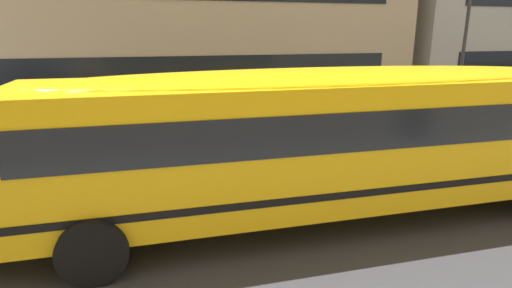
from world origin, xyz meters
TOP-DOWN VIEW (x-y plane):
  - ground_plane at (0.00, 0.00)m, footprint 400.00×400.00m
  - sidewalk_far at (0.00, 7.08)m, footprint 120.00×3.00m
  - lane_centreline at (0.00, 0.00)m, footprint 110.00×0.16m
  - school_bus at (-3.02, -1.52)m, footprint 12.50×3.13m
  - street_lamp at (7.17, 6.38)m, footprint 0.44×0.44m

SIDE VIEW (x-z plane):
  - ground_plane at x=0.00m, z-range 0.00..0.00m
  - lane_centreline at x=0.00m, z-range 0.00..0.01m
  - sidewalk_far at x=0.00m, z-range 0.00..0.01m
  - school_bus at x=-3.02m, z-range 0.26..3.04m
  - street_lamp at x=7.17m, z-range 0.91..7.71m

